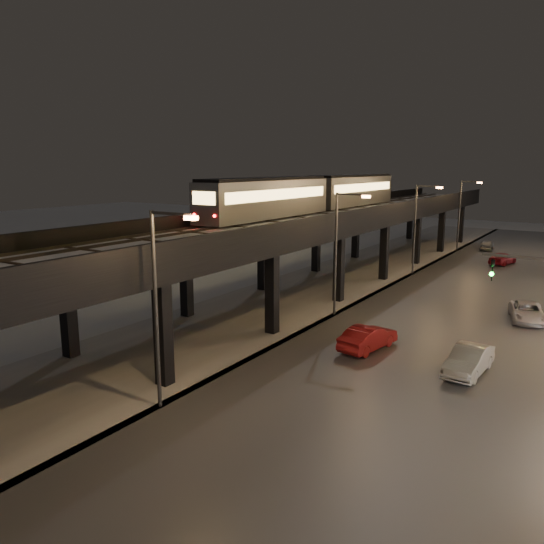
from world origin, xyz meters
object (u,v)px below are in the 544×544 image
Objects in this scene: car_near_white at (368,338)px; subway_train at (316,193)px; car_mid_dark at (502,259)px; car_onc_silver at (469,361)px; car_onc_dark at (527,313)px; car_far_white at (487,246)px.

subway_train is at bearing -43.84° from car_near_white.
car_onc_silver is at bearing 108.85° from car_mid_dark.
car_near_white is at bearing -135.05° from car_onc_dark.
car_mid_dark is at bearing -83.28° from car_near_white.
car_onc_silver is at bearing -176.71° from car_near_white.
car_near_white is 5.97m from car_onc_silver.
car_near_white is 13.63m from car_onc_dark.
subway_train is 8.79× the size of car_far_white.
car_far_white reaches higher than car_onc_dark.
subway_train is 22.76m from car_near_white.
car_onc_silver reaches higher than car_far_white.
car_near_white is 1.16× the size of car_far_white.
car_onc_silver is at bearing -43.67° from subway_train.
car_near_white reaches higher than car_far_white.
subway_train is 7.19× the size of car_onc_dark.
subway_train is 26.99m from car_onc_silver.
car_far_white is 0.87× the size of car_onc_silver.
car_near_white is 1.00× the size of car_onc_silver.
car_onc_dark is at bearing 88.19° from car_onc_silver.
car_onc_silver is (5.94, -0.65, -0.00)m from car_near_white.
car_onc_silver is (7.76, -44.82, 0.08)m from car_far_white.
car_onc_dark is at bearing -112.15° from car_near_white.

